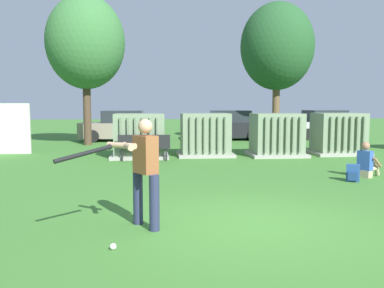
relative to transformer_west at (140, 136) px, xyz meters
The scene contains 15 objects.
ground_plane 9.12m from the transformer_west, 76.28° to the right, with size 96.00×96.00×0.00m, color #3D752D.
transformer_west is the anchor object (origin of this frame).
transformer_mid_west 2.49m from the transformer_west, ahead, with size 2.10×1.70×1.62m.
transformer_mid_east 5.17m from the transformer_west, ahead, with size 2.10×1.70×1.62m.
transformer_east 7.74m from the transformer_west, ahead, with size 2.10×1.70×1.62m.
park_bench 0.96m from the transformer_west, 78.27° to the right, with size 1.81×0.45×0.92m.
batter 8.87m from the transformer_west, 87.94° to the right, with size 1.46×1.13×1.74m.
sports_ball 9.87m from the transformer_west, 90.39° to the right, with size 0.09×0.09×0.09m, color white.
seated_spectator 7.85m from the transformer_west, 37.01° to the right, with size 0.78×0.69×0.96m.
backpack 7.73m from the transformer_west, 43.75° to the right, with size 0.38×0.36×0.44m.
tree_left 6.98m from the transformer_west, 117.74° to the left, with size 3.70×3.70×7.07m.
tree_center_left 9.63m from the transformer_west, 39.00° to the left, with size 3.70×3.70×7.07m.
parked_car_leftmost 7.21m from the transformer_west, 99.68° to the left, with size 4.26×2.04×1.62m.
parked_car_left_of_center 8.63m from the transformer_west, 57.54° to the left, with size 4.26×2.04×1.62m.
parked_car_right_of_center 12.67m from the transformer_west, 36.65° to the left, with size 4.37×2.29×1.62m.
Camera 1 is at (-1.67, -6.60, 1.98)m, focal length 39.02 mm.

